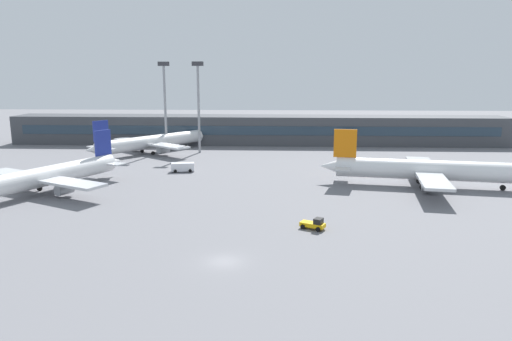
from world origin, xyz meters
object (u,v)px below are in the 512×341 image
at_px(airplane_mid, 434,170).
at_px(baggage_tug_yellow, 314,224).
at_px(floodlight_tower_west, 165,100).
at_px(floodlight_tower_east, 198,101).
at_px(airplane_far, 153,142).
at_px(airplane_near, 37,178).
at_px(service_van_white, 183,167).

relative_size(airplane_mid, baggage_tug_yellow, 11.64).
relative_size(floodlight_tower_west, floodlight_tower_east, 1.00).
bearing_deg(airplane_far, airplane_near, -101.02).
bearing_deg(floodlight_tower_west, airplane_mid, -33.48).
distance_m(airplane_mid, baggage_tug_yellow, 37.49).
relative_size(airplane_far, service_van_white, 6.43).
xyz_separation_m(airplane_near, airplane_mid, (75.95, 9.61, 0.22)).
distance_m(airplane_far, floodlight_tower_east, 17.53).
bearing_deg(floodlight_tower_west, baggage_tug_yellow, -61.32).
bearing_deg(baggage_tug_yellow, airplane_near, 160.79).
relative_size(airplane_near, floodlight_tower_east, 1.53).
height_order(airplane_far, service_van_white, airplane_far).
bearing_deg(airplane_mid, airplane_near, -172.79).
bearing_deg(airplane_mid, floodlight_tower_west, 146.52).
bearing_deg(floodlight_tower_west, airplane_near, -103.43).
distance_m(airplane_near, service_van_white, 32.10).
distance_m(airplane_mid, airplane_far, 76.95).
bearing_deg(baggage_tug_yellow, floodlight_tower_east, 112.53).
xyz_separation_m(airplane_near, floodlight_tower_west, (12.34, 51.68, 11.63)).
height_order(airplane_near, airplane_far, airplane_near).
bearing_deg(baggage_tug_yellow, airplane_mid, 46.41).
distance_m(airplane_near, airplane_mid, 76.55).
bearing_deg(airplane_far, airplane_mid, -30.12).
xyz_separation_m(baggage_tug_yellow, service_van_white, (-27.22, 39.82, 0.31)).
relative_size(airplane_near, floodlight_tower_west, 1.53).
bearing_deg(floodlight_tower_east, baggage_tug_yellow, -67.47).
distance_m(floodlight_tower_west, floodlight_tower_east, 10.41).
height_order(baggage_tug_yellow, floodlight_tower_east, floodlight_tower_east).
bearing_deg(service_van_white, airplane_near, -135.75).
bearing_deg(floodlight_tower_east, floodlight_tower_west, 166.68).
xyz_separation_m(airplane_far, baggage_tug_yellow, (40.77, -65.70, -2.39)).
xyz_separation_m(airplane_mid, floodlight_tower_east, (-53.48, 39.68, 11.39)).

